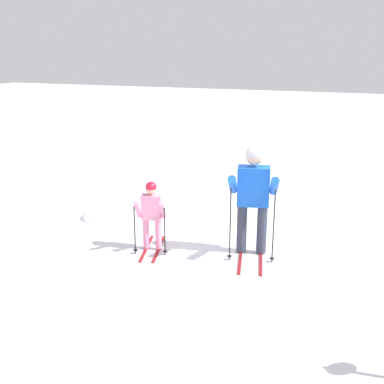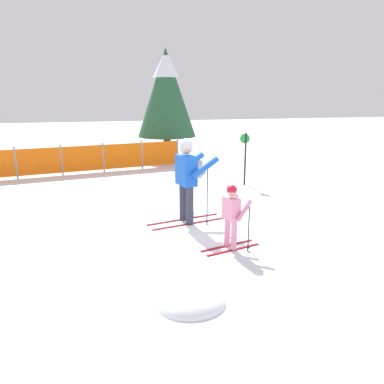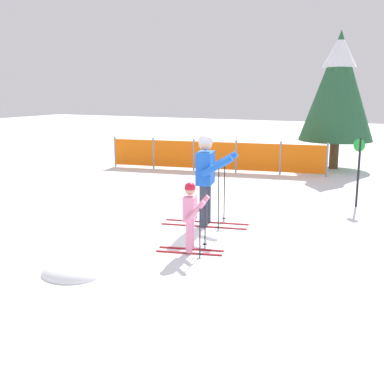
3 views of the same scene
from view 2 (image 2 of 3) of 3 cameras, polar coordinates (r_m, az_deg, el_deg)
name	(u,v)px [view 2 (image 2 of 3)]	position (r m, az deg, el deg)	size (l,w,h in m)	color
ground_plane	(197,224)	(7.71, 0.75, -4.94)	(60.00, 60.00, 0.00)	white
skier_adult	(188,173)	(7.57, -0.69, 2.93)	(1.68, 0.84, 1.74)	maroon
skier_child	(232,212)	(6.38, 6.10, -3.03)	(1.09, 0.57, 1.13)	maroon
safety_fence	(83,159)	(13.00, -16.28, 4.92)	(6.73, 1.24, 1.01)	gray
conifer_far	(166,91)	(15.30, -3.95, 15.04)	(2.33, 2.33, 4.33)	#4C3823
trail_marker	(245,153)	(10.93, 8.09, 5.86)	(0.26, 0.15, 1.52)	black
snow_mound	(192,304)	(4.97, -0.08, -16.75)	(0.90, 0.76, 0.36)	white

